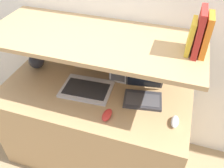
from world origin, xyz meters
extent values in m
cube|color=white|center=(0.00, 0.71, 1.20)|extent=(6.00, 0.05, 2.40)
cube|color=tan|center=(0.00, 0.32, 0.36)|extent=(1.40, 0.65, 0.71)
cube|color=white|center=(0.00, 0.67, 0.56)|extent=(1.40, 0.04, 1.12)
cube|color=tan|center=(0.00, 0.40, 1.13)|extent=(1.40, 0.58, 0.03)
ellipsoid|color=#2D2D33|center=(-0.56, 0.51, 0.77)|extent=(0.13, 0.13, 0.12)
cylinder|color=tan|center=(-0.56, 0.51, 0.86)|extent=(0.02, 0.02, 0.05)
cone|color=#B2AD99|center=(-0.56, 0.51, 0.96)|extent=(0.20, 0.20, 0.14)
cube|color=silver|center=(-0.06, 0.36, 0.72)|extent=(0.38, 0.28, 0.02)
cube|color=#232326|center=(-0.06, 0.35, 0.73)|extent=(0.33, 0.20, 0.00)
cube|color=silver|center=(-0.07, 0.55, 0.86)|extent=(0.37, 0.12, 0.26)
cube|color=black|center=(-0.07, 0.54, 0.86)|extent=(0.33, 0.11, 0.23)
cube|color=#333338|center=(0.36, 0.37, 0.72)|extent=(0.29, 0.22, 0.02)
cube|color=#47474C|center=(0.36, 0.37, 0.73)|extent=(0.25, 0.16, 0.00)
cube|color=#333338|center=(0.34, 0.49, 0.81)|extent=(0.27, 0.10, 0.15)
cube|color=black|center=(0.34, 0.48, 0.81)|extent=(0.24, 0.08, 0.13)
ellipsoid|color=red|center=(0.17, 0.16, 0.73)|extent=(0.06, 0.12, 0.04)
ellipsoid|color=white|center=(0.60, 0.24, 0.73)|extent=(0.05, 0.10, 0.04)
cube|color=white|center=(0.13, 0.55, 0.77)|extent=(0.13, 0.08, 0.12)
cube|color=#59595B|center=(0.13, 0.51, 0.77)|extent=(0.11, 0.00, 0.08)
cube|color=orange|center=(0.65, 0.40, 1.26)|extent=(0.03, 0.14, 0.23)
cube|color=#A82823|center=(0.61, 0.40, 1.28)|extent=(0.03, 0.17, 0.25)
cube|color=gold|center=(0.58, 0.40, 1.24)|extent=(0.03, 0.13, 0.19)
camera|label=1|loc=(0.52, -0.83, 1.87)|focal=38.00mm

